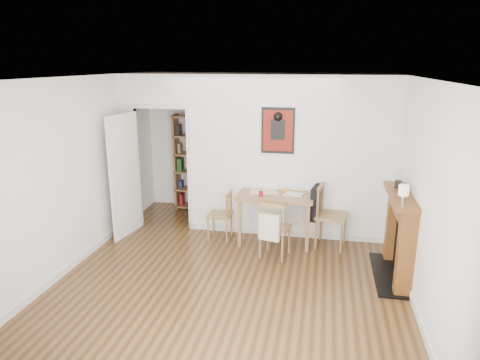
% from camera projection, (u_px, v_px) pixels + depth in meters
% --- Properties ---
extents(ground, '(5.20, 5.20, 0.00)m').
position_uv_depth(ground, '(235.00, 270.00, 5.93)').
color(ground, brown).
rests_on(ground, ground).
extents(room_shell, '(5.20, 5.20, 5.20)m').
position_uv_depth(room_shell, '(259.00, 158.00, 6.83)').
color(room_shell, silver).
rests_on(room_shell, ground).
extents(dining_table, '(1.17, 0.74, 0.79)m').
position_uv_depth(dining_table, '(276.00, 200.00, 6.70)').
color(dining_table, olive).
rests_on(dining_table, ground).
extents(chair_left, '(0.41, 0.41, 0.80)m').
position_uv_depth(chair_left, '(220.00, 215.00, 6.88)').
color(chair_left, '#987046').
rests_on(chair_left, ground).
extents(chair_right, '(0.63, 0.57, 0.98)m').
position_uv_depth(chair_right, '(330.00, 216.00, 6.55)').
color(chair_right, '#987046').
rests_on(chair_right, ground).
extents(chair_front, '(0.52, 0.56, 0.87)m').
position_uv_depth(chair_front, '(275.00, 228.00, 6.23)').
color(chair_front, '#987046').
rests_on(chair_front, ground).
extents(bookshelf, '(0.77, 0.31, 1.84)m').
position_uv_depth(bookshelf, '(195.00, 163.00, 8.20)').
color(bookshelf, olive).
rests_on(bookshelf, ground).
extents(fireplace, '(0.45, 1.25, 1.16)m').
position_uv_depth(fireplace, '(400.00, 233.00, 5.59)').
color(fireplace, brown).
rests_on(fireplace, ground).
extents(red_glass, '(0.07, 0.07, 0.08)m').
position_uv_depth(red_glass, '(261.00, 193.00, 6.55)').
color(red_glass, maroon).
rests_on(red_glass, dining_table).
extents(orange_fruit, '(0.07, 0.07, 0.07)m').
position_uv_depth(orange_fruit, '(285.00, 191.00, 6.72)').
color(orange_fruit, orange).
rests_on(orange_fruit, dining_table).
extents(placemat, '(0.49, 0.41, 0.00)m').
position_uv_depth(placemat, '(263.00, 191.00, 6.79)').
color(placemat, beige).
rests_on(placemat, dining_table).
extents(notebook, '(0.32, 0.26, 0.01)m').
position_uv_depth(notebook, '(294.00, 194.00, 6.62)').
color(notebook, silver).
rests_on(notebook, dining_table).
extents(mantel_lamp, '(0.13, 0.13, 0.20)m').
position_uv_depth(mantel_lamp, '(404.00, 191.00, 5.14)').
color(mantel_lamp, silver).
rests_on(mantel_lamp, fireplace).
extents(ceramic_jar_a, '(0.10, 0.10, 0.12)m').
position_uv_depth(ceramic_jar_a, '(403.00, 188.00, 5.50)').
color(ceramic_jar_a, black).
rests_on(ceramic_jar_a, fireplace).
extents(ceramic_jar_b, '(0.09, 0.09, 0.11)m').
position_uv_depth(ceramic_jar_b, '(398.00, 184.00, 5.69)').
color(ceramic_jar_b, black).
rests_on(ceramic_jar_b, fireplace).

